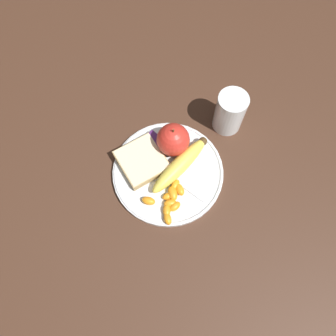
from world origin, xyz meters
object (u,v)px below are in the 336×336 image
at_px(plate, 168,172).
at_px(bread_slice, 142,161).
at_px(fork, 169,173).
at_px(jam_packet, 154,143).
at_px(apple, 173,140).
at_px(juice_glass, 229,113).
at_px(banana, 180,164).

bearing_deg(plate, bread_slice, 24.89).
distance_m(fork, jam_packet, 0.08).
height_order(apple, jam_packet, apple).
distance_m(juice_glass, bread_slice, 0.24).
height_order(juice_glass, apple, juice_glass).
bearing_deg(plate, jam_packet, -18.93).
bearing_deg(banana, plate, 62.86).
height_order(apple, banana, apple).
bearing_deg(plate, banana, -117.14).
distance_m(banana, fork, 0.03).
bearing_deg(jam_packet, banana, -178.50).
xyz_separation_m(apple, fork, (-0.04, 0.06, -0.04)).
relative_size(juice_glass, banana, 0.60).
bearing_deg(apple, plate, 123.57).
relative_size(juice_glass, apple, 1.26).
bearing_deg(jam_packet, plate, 161.07).
relative_size(apple, bread_slice, 0.68).
distance_m(plate, juice_glass, 0.20).
bearing_deg(apple, jam_packet, 38.11).
xyz_separation_m(plate, apple, (0.04, -0.05, 0.04)).
height_order(juice_glass, banana, juice_glass).
distance_m(bread_slice, fork, 0.07).
xyz_separation_m(juice_glass, banana, (-0.00, 0.17, -0.02)).
bearing_deg(banana, jam_packet, 1.50).
relative_size(plate, juice_glass, 2.38).
xyz_separation_m(juice_glass, jam_packet, (0.08, 0.17, -0.03)).
relative_size(banana, jam_packet, 3.78).
bearing_deg(plate, apple, -56.43).
height_order(juice_glass, fork, juice_glass).
xyz_separation_m(plate, banana, (-0.01, -0.03, 0.02)).
relative_size(bread_slice, fork, 0.71).
height_order(plate, jam_packet, jam_packet).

